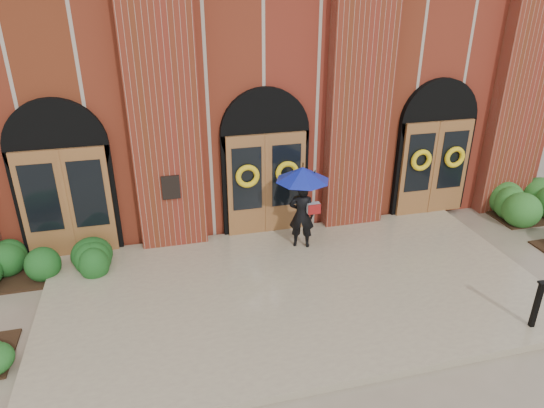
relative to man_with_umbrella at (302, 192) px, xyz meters
name	(u,v)px	position (x,y,z in m)	size (l,w,h in m)	color
ground	(298,298)	(-0.61, -1.78, -1.53)	(90.00, 90.00, 0.00)	gray
landing	(296,290)	(-0.61, -1.63, -1.45)	(10.00, 5.30, 0.15)	tan
church_building	(223,58)	(-0.61, 7.00, 1.97)	(16.20, 12.53, 7.00)	maroon
man_with_umbrella	(302,192)	(0.00, 0.00, 0.00)	(1.60, 1.60, 1.97)	black
metal_post	(537,303)	(3.16, -3.85, -0.88)	(0.14, 0.14, 0.94)	black
hedge_wall_left	(38,261)	(-5.81, 0.42, -1.18)	(2.69, 1.07, 0.69)	#184918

